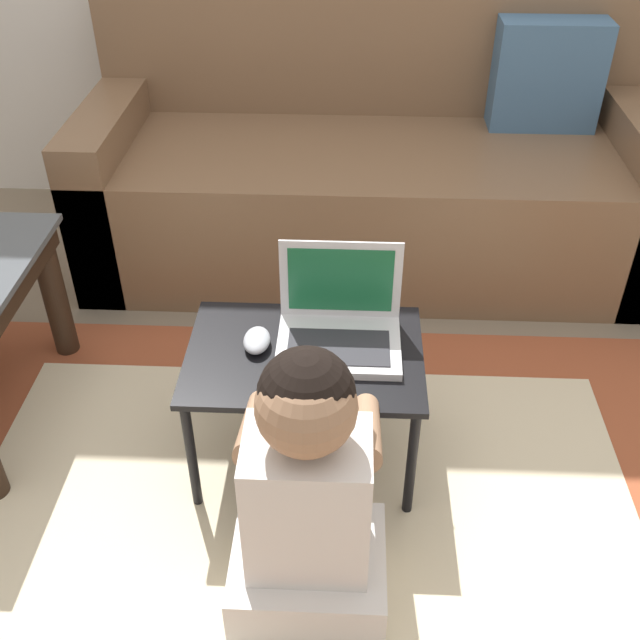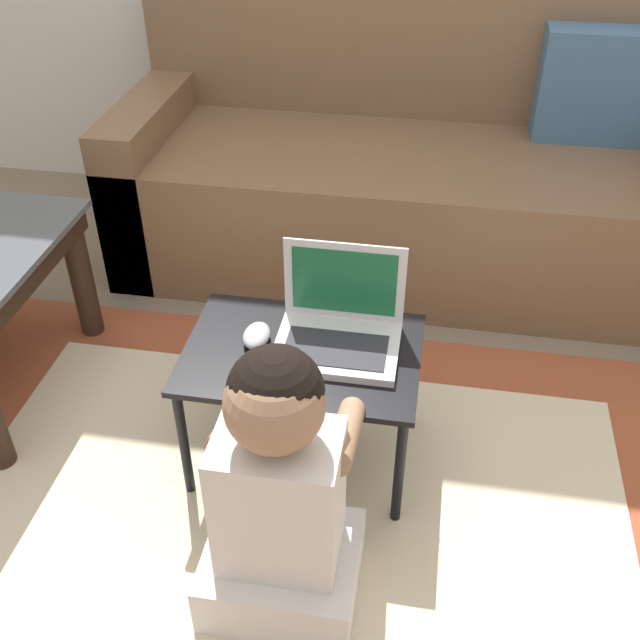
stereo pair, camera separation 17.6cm
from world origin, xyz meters
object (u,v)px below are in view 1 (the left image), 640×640
(computer_mouse, at_px, (257,340))
(laptop_desk, at_px, (305,366))
(couch, at_px, (373,172))
(person_seated, at_px, (308,497))
(laptop, at_px, (339,329))

(computer_mouse, bearing_deg, laptop_desk, -8.89)
(couch, height_order, person_seated, couch)
(couch, bearing_deg, laptop, -95.26)
(couch, distance_m, laptop_desk, 1.09)
(person_seated, bearing_deg, laptop, 83.64)
(laptop, xyz_separation_m, person_seated, (-0.05, -0.44, -0.08))
(laptop, distance_m, computer_mouse, 0.20)
(laptop, bearing_deg, computer_mouse, -172.54)
(laptop, distance_m, person_seated, 0.45)
(couch, xyz_separation_m, computer_mouse, (-0.29, -1.06, 0.07))
(computer_mouse, bearing_deg, couch, 74.70)
(laptop_desk, height_order, laptop, laptop)
(computer_mouse, bearing_deg, laptop, 7.46)
(laptop, height_order, person_seated, person_seated)
(laptop_desk, bearing_deg, person_seated, -85.56)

